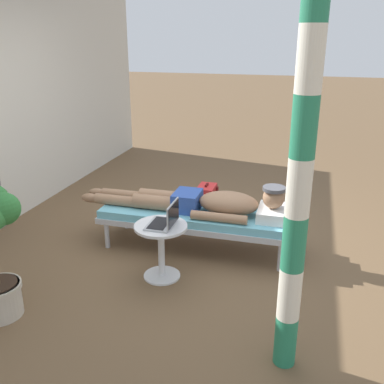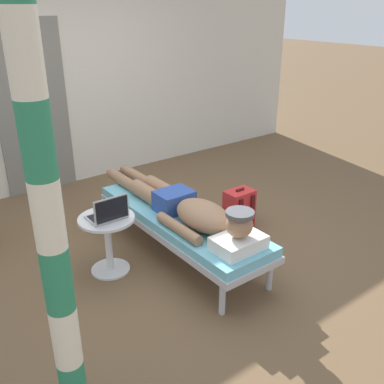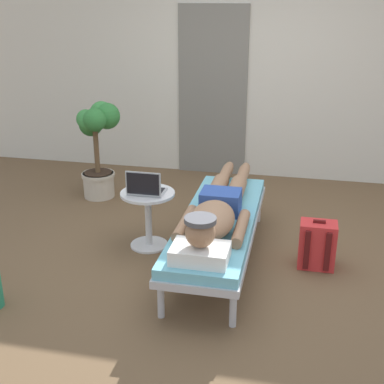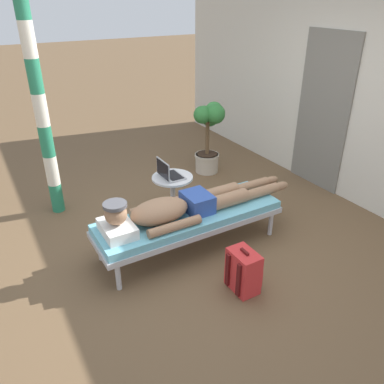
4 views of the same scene
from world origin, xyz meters
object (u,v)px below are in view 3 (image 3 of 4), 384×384
object	(u,v)px
laptop	(146,188)
lounge_chair	(218,224)
potted_plant	(97,139)
backpack	(317,245)
side_table	(148,210)
person_reclining	(217,210)

from	to	relation	value
laptop	lounge_chair	bearing A→B (deg)	-8.46
potted_plant	backpack	bearing A→B (deg)	-25.22
lounge_chair	backpack	xyz separation A→B (m)	(0.82, 0.09, -0.15)
side_table	potted_plant	size ratio (longest dim) A/B	0.49
lounge_chair	side_table	size ratio (longest dim) A/B	3.81
laptop	potted_plant	bearing A→B (deg)	128.66
lounge_chair	person_reclining	distance (m)	0.20
laptop	side_table	bearing A→B (deg)	90.00
lounge_chair	person_reclining	xyz separation A→B (m)	(0.00, -0.11, 0.17)
person_reclining	backpack	xyz separation A→B (m)	(0.82, 0.20, -0.32)
lounge_chair	side_table	distance (m)	0.68
person_reclining	backpack	world-z (taller)	person_reclining
person_reclining	potted_plant	world-z (taller)	potted_plant
person_reclining	potted_plant	bearing A→B (deg)	139.67
side_table	potted_plant	world-z (taller)	potted_plant
side_table	backpack	xyz separation A→B (m)	(1.48, -0.06, -0.16)
lounge_chair	side_table	world-z (taller)	side_table
laptop	backpack	bearing A→B (deg)	-0.29
backpack	potted_plant	world-z (taller)	potted_plant
person_reclining	laptop	bearing A→B (deg)	162.74
person_reclining	side_table	distance (m)	0.73
laptop	backpack	size ratio (longest dim) A/B	0.73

